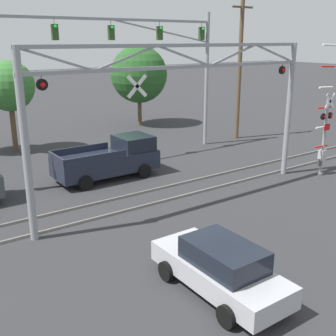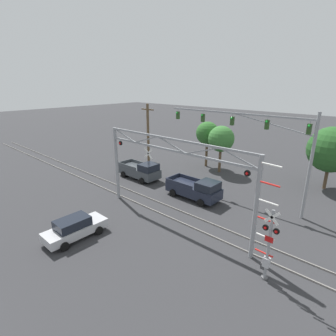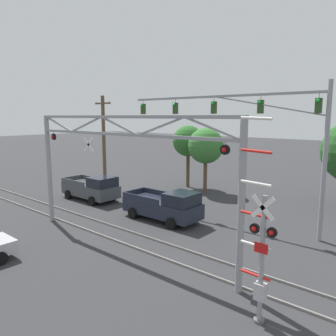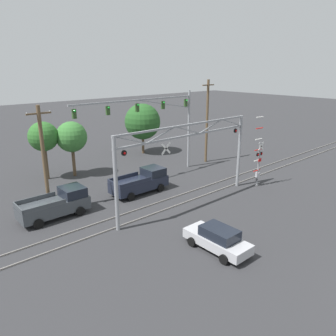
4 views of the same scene
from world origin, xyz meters
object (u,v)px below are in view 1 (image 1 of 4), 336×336
(utility_pole_right, at_px, (240,69))
(background_tree_far_right_verge, at_px, (139,74))
(crossing_gantry, at_px, (184,99))
(traffic_signal_span, at_px, (158,52))
(sedan_waiting, at_px, (220,267))
(background_tree_beyond_span, at_px, (9,86))
(crossing_signal_mast, at_px, (324,133))
(pickup_truck_lead, at_px, (111,159))

(utility_pole_right, height_order, background_tree_far_right_verge, utility_pole_right)
(crossing_gantry, distance_m, utility_pole_right, 12.83)
(traffic_signal_span, xyz_separation_m, background_tree_far_right_verge, (3.54, 8.07, -1.94))
(sedan_waiting, relative_size, background_tree_beyond_span, 0.77)
(background_tree_beyond_span, bearing_deg, traffic_signal_span, -36.93)
(background_tree_beyond_span, bearing_deg, sedan_waiting, -89.60)
(crossing_signal_mast, height_order, background_tree_far_right_verge, crossing_signal_mast)
(background_tree_far_right_verge, bearing_deg, utility_pole_right, -68.24)
(crossing_gantry, relative_size, background_tree_far_right_verge, 2.13)
(traffic_signal_span, relative_size, sedan_waiting, 3.19)
(crossing_gantry, relative_size, pickup_truck_lead, 2.58)
(utility_pole_right, bearing_deg, background_tree_beyond_span, 159.06)
(utility_pole_right, bearing_deg, pickup_truck_lead, -166.16)
(pickup_truck_lead, height_order, background_tree_far_right_verge, background_tree_far_right_verge)
(sedan_waiting, bearing_deg, utility_pole_right, 44.69)
(crossing_signal_mast, bearing_deg, sedan_waiting, -156.48)
(background_tree_beyond_span, bearing_deg, crossing_signal_mast, -50.69)
(crossing_gantry, relative_size, crossing_signal_mast, 2.05)
(crossing_gantry, distance_m, background_tree_far_right_verge, 17.07)
(traffic_signal_span, height_order, utility_pole_right, utility_pole_right)
(utility_pole_right, xyz_separation_m, background_tree_beyond_span, (-13.96, 5.34, -0.80))
(sedan_waiting, xyz_separation_m, background_tree_far_right_verge, (10.65, 21.66, 3.32))
(crossing_signal_mast, bearing_deg, utility_pole_right, 74.35)
(crossing_gantry, xyz_separation_m, sedan_waiting, (-3.42, -6.20, -3.65))
(sedan_waiting, bearing_deg, pickup_truck_lead, 77.88)
(utility_pole_right, xyz_separation_m, background_tree_far_right_verge, (-3.18, 7.98, -0.75))
(crossing_gantry, height_order, crossing_signal_mast, crossing_gantry)
(traffic_signal_span, distance_m, utility_pole_right, 6.83)
(crossing_gantry, height_order, sedan_waiting, crossing_gantry)
(pickup_truck_lead, bearing_deg, background_tree_far_right_verge, 52.43)
(crossing_gantry, xyz_separation_m, background_tree_beyond_span, (-3.55, 12.83, -0.38))
(utility_pole_right, relative_size, background_tree_beyond_span, 1.68)
(crossing_gantry, distance_m, sedan_waiting, 7.96)
(pickup_truck_lead, xyz_separation_m, utility_pole_right, (11.50, 2.83, 3.88))
(traffic_signal_span, bearing_deg, background_tree_beyond_span, 143.07)
(background_tree_far_right_verge, bearing_deg, crossing_gantry, -115.06)
(traffic_signal_span, xyz_separation_m, pickup_truck_lead, (-4.78, -2.74, -5.06))
(crossing_signal_mast, distance_m, background_tree_far_right_verge, 16.82)
(crossing_gantry, relative_size, background_tree_beyond_span, 2.41)
(traffic_signal_span, relative_size, utility_pole_right, 1.46)
(crossing_signal_mast, distance_m, sedan_waiting, 12.50)
(background_tree_far_right_verge, bearing_deg, sedan_waiting, -116.18)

